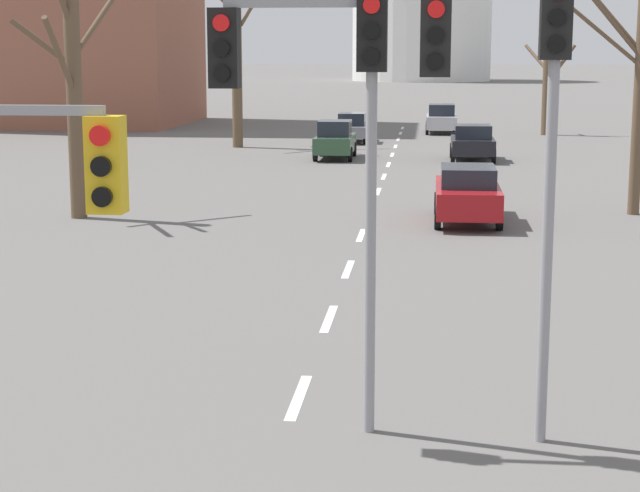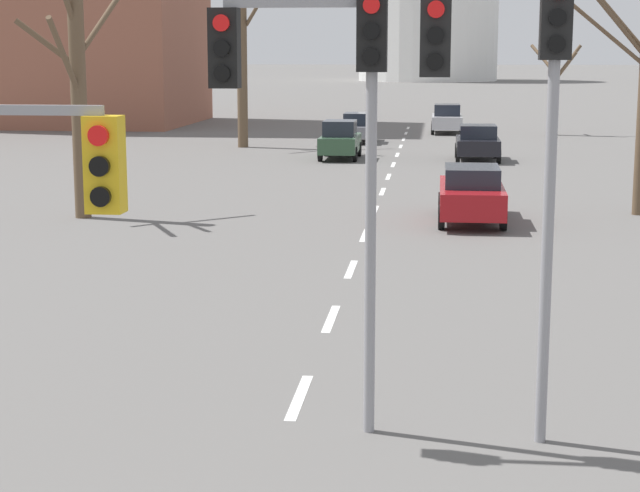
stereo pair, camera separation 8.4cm
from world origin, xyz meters
name	(u,v)px [view 2 (the right image)]	position (x,y,z in m)	size (l,w,h in m)	color
lane_stripe_1	(299,397)	(0.00, 7.94, 0.00)	(0.16, 2.00, 0.01)	silver
lane_stripe_2	(331,319)	(0.00, 12.44, 0.00)	(0.16, 2.00, 0.01)	silver
lane_stripe_3	(351,269)	(0.00, 16.94, 0.00)	(0.16, 2.00, 0.01)	silver
lane_stripe_4	(365,235)	(0.00, 21.44, 0.00)	(0.16, 2.00, 0.01)	silver
lane_stripe_5	(375,210)	(0.00, 25.94, 0.00)	(0.16, 2.00, 0.01)	silver
lane_stripe_6	(382,191)	(0.00, 30.44, 0.00)	(0.16, 2.00, 0.01)	silver
lane_stripe_7	(388,177)	(0.00, 34.94, 0.00)	(0.16, 2.00, 0.01)	silver
lane_stripe_8	(393,165)	(0.00, 39.44, 0.00)	(0.16, 2.00, 0.01)	silver
lane_stripe_9	(397,155)	(0.00, 43.94, 0.00)	(0.16, 2.00, 0.01)	silver
lane_stripe_10	(401,146)	(0.00, 48.44, 0.00)	(0.16, 2.00, 0.01)	silver
lane_stripe_11	(404,139)	(0.00, 52.94, 0.00)	(0.16, 2.00, 0.01)	silver
lane_stripe_12	(406,133)	(0.00, 57.44, 0.00)	(0.16, 2.00, 0.01)	silver
lane_stripe_13	(408,128)	(0.00, 61.94, 0.00)	(0.16, 2.00, 0.01)	silver
traffic_signal_centre_tall	(322,96)	(0.45, 6.68, 4.25)	(2.16, 0.34, 5.60)	gray
traffic_signal_near_right	(514,89)	(2.74, 6.56, 4.34)	(1.75, 0.34, 5.74)	gray
sedan_near_left	(471,193)	(2.84, 23.99, 0.82)	(1.85, 4.53, 1.61)	maroon
sedan_near_right	(447,119)	(2.40, 57.69, 0.86)	(1.84, 4.23, 1.72)	#B7B7BC
sedan_mid_centre	(478,142)	(3.64, 41.54, 0.82)	(1.94, 3.83, 1.60)	black
sedan_far_left	(358,127)	(-2.37, 50.69, 0.80)	(1.70, 4.05, 1.58)	slate
sedan_far_right	(340,140)	(-2.50, 41.70, 0.86)	(1.72, 4.03, 1.74)	#2D4C33
bare_tree_left_near	(240,44)	(-8.02, 47.13, 5.15)	(5.71, 5.17, 10.92)	brown
bare_tree_right_near	(554,85)	(8.47, 57.05, 2.87)	(2.84, 2.26, 5.31)	brown
bare_tree_left_far	(78,95)	(-8.40, 23.60, 3.54)	(2.53, 4.17, 7.27)	brown
bare_tree_right_far	(639,91)	(7.68, 25.97, 3.65)	(2.77, 0.95, 6.90)	brown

